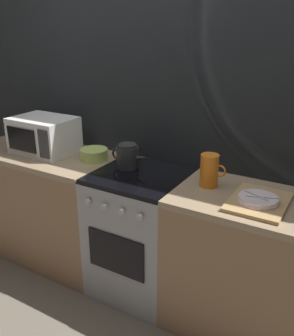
{
  "coord_description": "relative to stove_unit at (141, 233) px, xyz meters",
  "views": [
    {
      "loc": [
        1.19,
        -1.93,
        1.82
      ],
      "look_at": [
        0.05,
        0.0,
        0.95
      ],
      "focal_mm": 39.67,
      "sensor_mm": 36.0,
      "label": 1
    }
  ],
  "objects": [
    {
      "name": "ground_plane",
      "position": [
        0.0,
        0.0,
        -0.45
      ],
      "size": [
        8.0,
        8.0,
        0.0
      ],
      "primitive_type": "plane",
      "color": "#6B6054"
    },
    {
      "name": "counter_left",
      "position": [
        -0.9,
        0.0,
        0.0
      ],
      "size": [
        1.2,
        0.6,
        0.9
      ],
      "color": "#997251",
      "rests_on": "ground_plane"
    },
    {
      "name": "microwave",
      "position": [
        -0.86,
        0.01,
        0.59
      ],
      "size": [
        0.46,
        0.35,
        0.27
      ],
      "color": "white",
      "rests_on": "counter_left"
    },
    {
      "name": "kettle",
      "position": [
        -0.13,
        0.06,
        0.53
      ],
      "size": [
        0.28,
        0.15,
        0.17
      ],
      "color": "#262628",
      "rests_on": "stove_unit"
    },
    {
      "name": "back_wall",
      "position": [
        0.0,
        0.32,
        0.75
      ],
      "size": [
        3.6,
        0.05,
        2.4
      ],
      "color": "gray",
      "rests_on": "ground_plane"
    },
    {
      "name": "pitcher",
      "position": [
        0.46,
        0.05,
        0.55
      ],
      "size": [
        0.16,
        0.11,
        0.2
      ],
      "color": "orange",
      "rests_on": "counter_right"
    },
    {
      "name": "stove_unit",
      "position": [
        0.0,
        0.0,
        0.0
      ],
      "size": [
        0.6,
        0.63,
        0.9
      ],
      "color": "#9E9EA3",
      "rests_on": "ground_plane"
    },
    {
      "name": "mixing_bowl",
      "position": [
        -0.43,
        0.07,
        0.49
      ],
      "size": [
        0.2,
        0.2,
        0.08
      ],
      "primitive_type": "cylinder",
      "color": "#B7D166",
      "rests_on": "counter_left"
    },
    {
      "name": "counter_right",
      "position": [
        0.9,
        0.0,
        0.0
      ],
      "size": [
        1.2,
        0.6,
        0.9
      ],
      "color": "#997251",
      "rests_on": "ground_plane"
    },
    {
      "name": "dish_pile",
      "position": [
        0.79,
        -0.05,
        0.47
      ],
      "size": [
        0.3,
        0.4,
        0.06
      ],
      "color": "tan",
      "rests_on": "counter_right"
    }
  ]
}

